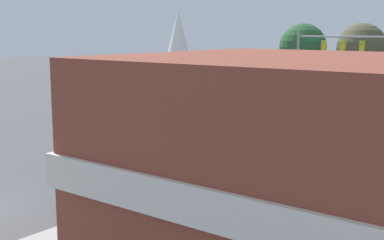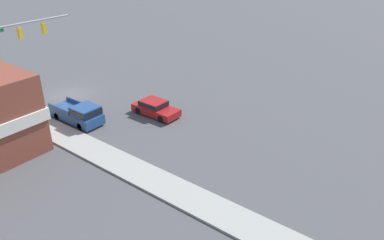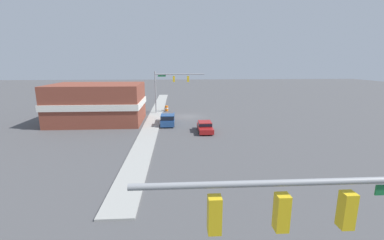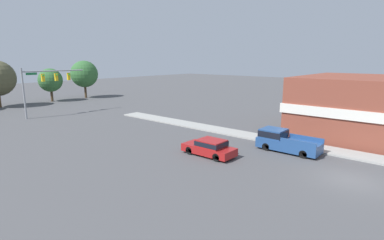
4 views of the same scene
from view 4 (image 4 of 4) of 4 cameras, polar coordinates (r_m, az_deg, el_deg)
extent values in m
plane|color=#4C4C4F|center=(22.58, 27.97, -10.10)|extent=(200.00, 200.00, 0.00)
cube|color=#9E9E99|center=(27.90, 30.57, -6.20)|extent=(2.40, 60.00, 0.14)
cylinder|color=gray|center=(44.73, -29.38, 4.36)|extent=(0.22, 0.22, 6.65)
cylinder|color=gray|center=(46.18, -24.76, 8.50)|extent=(8.51, 0.18, 0.18)
cube|color=gold|center=(45.55, -26.53, 7.22)|extent=(0.36, 0.36, 1.05)
sphere|color=green|center=(45.35, -26.46, 7.61)|extent=(0.22, 0.22, 0.22)
cube|color=gold|center=(46.31, -24.45, 7.46)|extent=(0.36, 0.36, 1.05)
sphere|color=green|center=(46.11, -24.37, 7.84)|extent=(0.22, 0.22, 0.22)
cube|color=gold|center=(47.12, -22.44, 7.67)|extent=(0.36, 0.36, 1.05)
sphere|color=green|center=(46.93, -22.35, 8.05)|extent=(0.22, 0.22, 0.22)
cube|color=#196B38|center=(44.97, -28.27, 7.76)|extent=(1.40, 0.04, 0.30)
cylinder|color=black|center=(25.03, -0.50, -5.81)|extent=(0.22, 0.66, 0.66)
cylinder|color=black|center=(26.26, 1.88, -4.98)|extent=(0.22, 0.66, 0.66)
cylinder|color=black|center=(23.41, 4.68, -7.11)|extent=(0.22, 0.66, 0.66)
cylinder|color=black|center=(24.72, 6.94, -6.13)|extent=(0.22, 0.66, 0.66)
cube|color=maroon|center=(24.78, 3.20, -5.62)|extent=(1.88, 4.46, 0.62)
cube|color=maroon|center=(24.46, 3.72, -4.43)|extent=(1.73, 2.14, 0.55)
cube|color=black|center=(24.46, 3.72, -4.43)|extent=(1.75, 2.23, 0.39)
cylinder|color=black|center=(26.85, 13.93, -4.95)|extent=(0.22, 0.66, 0.66)
cylinder|color=black|center=(28.40, 15.53, -4.12)|extent=(0.22, 0.66, 0.66)
cylinder|color=black|center=(25.67, 20.43, -6.13)|extent=(0.22, 0.66, 0.66)
cylinder|color=black|center=(27.29, 21.72, -5.18)|extent=(0.22, 0.66, 0.66)
cube|color=navy|center=(26.93, 17.89, -4.52)|extent=(2.00, 5.22, 0.85)
cube|color=navy|center=(27.27, 15.25, -2.41)|extent=(1.90, 1.98, 0.76)
cube|color=black|center=(27.27, 15.25, -2.41)|extent=(1.92, 2.06, 0.53)
cube|color=navy|center=(25.54, 19.53, -4.10)|extent=(0.12, 2.93, 0.35)
cube|color=navy|center=(27.25, 20.94, -3.23)|extent=(0.12, 2.93, 0.35)
cube|color=brown|center=(36.10, 27.72, 2.62)|extent=(13.51, 9.07, 6.02)
cube|color=silver|center=(36.10, 27.73, 2.68)|extent=(13.81, 9.37, 0.90)
cylinder|color=#4C3823|center=(61.31, -25.13, 4.16)|extent=(0.44, 0.44, 2.02)
sphere|color=#336633|center=(61.06, -25.37, 6.88)|extent=(4.27, 4.27, 4.27)
cylinder|color=#4C3823|center=(64.36, -19.61, 5.07)|extent=(0.44, 0.44, 2.41)
sphere|color=#336633|center=(64.09, -19.83, 8.25)|extent=(5.28, 5.28, 5.28)
camera|label=1|loc=(40.02, 48.47, 6.13)|focal=50.00mm
camera|label=2|loc=(54.84, -0.64, 18.96)|focal=35.00mm
camera|label=3|loc=(52.91, -24.95, 12.11)|focal=24.00mm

